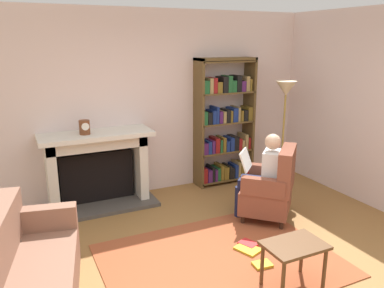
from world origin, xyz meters
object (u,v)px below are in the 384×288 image
(mantel_clock, at_px, (85,127))
(bookshelf, at_px, (225,124))
(seated_reader, at_px, (263,173))
(sofa_floral, at_px, (24,281))
(floor_lamp, at_px, (285,98))
(armchair_reading, at_px, (272,188))
(fireplace, at_px, (97,166))
(side_table, at_px, (294,251))

(mantel_clock, bearing_deg, bookshelf, 3.53)
(seated_reader, height_order, sofa_floral, seated_reader)
(floor_lamp, bearing_deg, mantel_clock, 173.52)
(bookshelf, xyz_separation_m, sofa_floral, (-3.10, -2.05, -0.65))
(armchair_reading, height_order, sofa_floral, armchair_reading)
(mantel_clock, relative_size, seated_reader, 0.16)
(fireplace, bearing_deg, seated_reader, -36.06)
(fireplace, relative_size, seated_reader, 1.34)
(fireplace, height_order, floor_lamp, floor_lamp)
(side_table, bearing_deg, armchair_reading, 61.44)
(sofa_floral, bearing_deg, bookshelf, -45.06)
(fireplace, xyz_separation_m, floor_lamp, (2.84, -0.44, 0.84))
(fireplace, xyz_separation_m, sofa_floral, (-1.05, -2.02, -0.25))
(mantel_clock, height_order, bookshelf, bookshelf)
(armchair_reading, bearing_deg, bookshelf, -140.46)
(seated_reader, height_order, floor_lamp, floor_lamp)
(fireplace, xyz_separation_m, side_table, (1.22, -2.69, -0.18))
(seated_reader, bearing_deg, floor_lamp, 176.31)
(armchair_reading, relative_size, sofa_floral, 0.54)
(sofa_floral, bearing_deg, mantel_clock, -13.84)
(mantel_clock, height_order, armchair_reading, mantel_clock)
(bookshelf, distance_m, seated_reader, 1.43)
(bookshelf, bearing_deg, fireplace, -179.07)
(mantel_clock, distance_m, floor_lamp, 3.01)
(bookshelf, distance_m, sofa_floral, 3.77)
(fireplace, bearing_deg, armchair_reading, -36.49)
(mantel_clock, distance_m, side_table, 3.03)
(fireplace, height_order, side_table, fireplace)
(bookshelf, height_order, side_table, bookshelf)
(mantel_clock, bearing_deg, side_table, -62.12)
(side_table, xyz_separation_m, floor_lamp, (1.62, 2.25, 1.02))
(side_table, height_order, floor_lamp, floor_lamp)
(fireplace, bearing_deg, mantel_clock, -145.24)
(mantel_clock, distance_m, armchair_reading, 2.55)
(bookshelf, bearing_deg, sofa_floral, -146.53)
(fireplace, distance_m, mantel_clock, 0.62)
(sofa_floral, relative_size, side_table, 3.23)
(fireplace, height_order, seated_reader, seated_reader)
(floor_lamp, bearing_deg, side_table, -125.74)
(sofa_floral, relative_size, floor_lamp, 1.09)
(mantel_clock, height_order, sofa_floral, mantel_clock)
(mantel_clock, xyz_separation_m, armchair_reading, (2.06, -1.31, -0.73))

